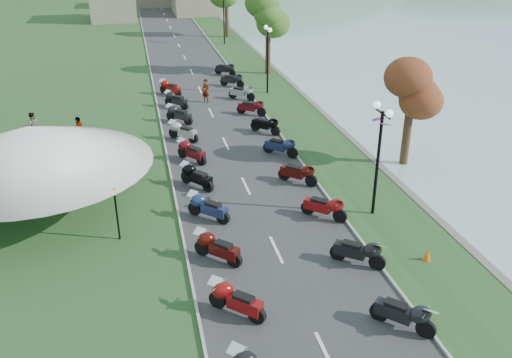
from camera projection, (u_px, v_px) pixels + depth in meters
road at (200, 90)px, 42.84m from camera, size 7.00×120.00×0.02m
moto_row_left at (214, 227)px, 22.17m from camera, size 2.60×45.64×1.10m
moto_row_right at (299, 173)px, 27.04m from camera, size 2.60×47.05×1.10m
vendor_tent_main at (36, 169)px, 23.90m from camera, size 6.87×6.87×4.00m
tree_lakeside at (410, 108)px, 28.24m from camera, size 2.26×2.26×6.27m
pedestrian_a at (53, 168)px, 28.98m from camera, size 0.78×0.73×1.73m
pedestrian_b at (35, 139)px, 32.91m from camera, size 0.92×0.65×1.70m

